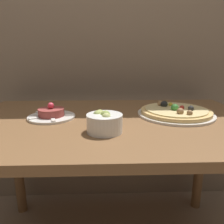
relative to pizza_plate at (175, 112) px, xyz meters
The scene contains 5 objects.
back_wall 0.79m from the pizza_plate, 122.10° to the left, with size 8.00×0.05×2.60m.
dining_table 0.33m from the pizza_plate, 169.90° to the right, with size 1.31×0.82×0.74m.
pizza_plate is the anchor object (origin of this frame).
tartare_plate 0.58m from the pizza_plate, behind, with size 0.21×0.21×0.07m.
small_bowl 0.40m from the pizza_plate, 147.03° to the right, with size 0.13×0.13×0.08m.
Camera 1 is at (-0.03, -0.52, 1.02)m, focal length 35.00 mm.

